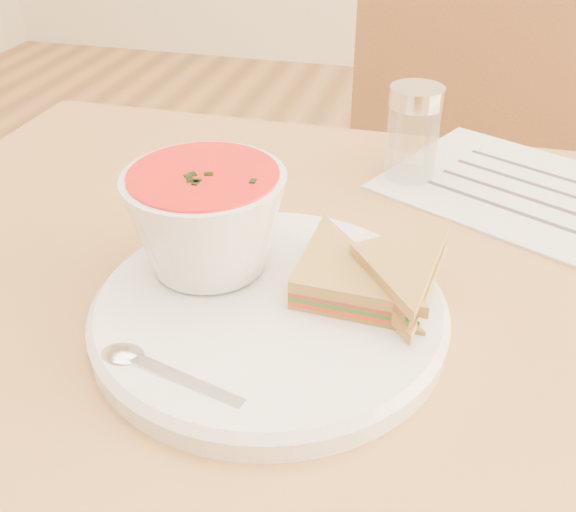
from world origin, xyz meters
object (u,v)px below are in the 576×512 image
(soup_bowl, at_px, (207,225))
(condiment_shaker, at_px, (413,134))
(chair_far, at_px, (436,213))
(plate, at_px, (269,312))

(soup_bowl, relative_size, condiment_shaker, 1.24)
(chair_far, height_order, soup_bowl, chair_far)
(plate, bearing_deg, chair_far, 79.97)
(plate, height_order, condiment_shaker, condiment_shaker)
(chair_far, distance_m, plate, 0.73)
(chair_far, relative_size, condiment_shaker, 9.46)
(chair_far, relative_size, plate, 3.51)
(plate, bearing_deg, soup_bowl, 152.33)
(chair_far, bearing_deg, soup_bowl, 80.53)
(plate, height_order, soup_bowl, soup_bowl)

